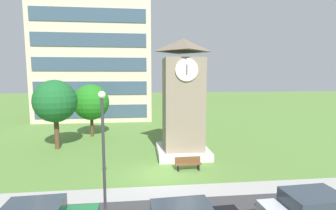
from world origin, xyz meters
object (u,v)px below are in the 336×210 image
object	(u,v)px
clock_tower	(183,105)
tree_near_tower	(55,101)
street_lamp	(103,137)
park_bench	(188,163)
tree_by_building	(91,102)

from	to	relation	value
clock_tower	tree_near_tower	distance (m)	11.22
clock_tower	street_lamp	size ratio (longest dim) A/B	1.62
park_bench	street_lamp	distance (m)	7.47
clock_tower	tree_by_building	world-z (taller)	clock_tower
park_bench	tree_by_building	world-z (taller)	tree_by_building
park_bench	street_lamp	bearing A→B (deg)	-137.37
street_lamp	park_bench	bearing A→B (deg)	42.63
clock_tower	tree_by_building	size ratio (longest dim) A/B	1.68
clock_tower	park_bench	bearing A→B (deg)	-92.98
clock_tower	park_bench	size ratio (longest dim) A/B	5.17
street_lamp	tree_by_building	size ratio (longest dim) A/B	1.04
street_lamp	tree_by_building	xyz separation A→B (m)	(-3.46, 15.14, 0.09)
tree_by_building	park_bench	bearing A→B (deg)	-51.32
street_lamp	tree_near_tower	world-z (taller)	tree_near_tower
park_bench	tree_by_building	bearing A→B (deg)	128.68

